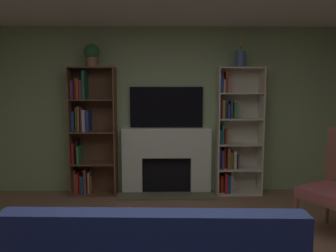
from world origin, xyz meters
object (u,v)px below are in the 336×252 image
(bookshelf_right, at_px, (233,136))
(coffee_table, at_px, (154,252))
(fireplace, at_px, (167,159))
(bookshelf_left, at_px, (89,133))
(tv, at_px, (166,107))
(vase_with_flowers, at_px, (241,58))
(potted_plant, at_px, (92,54))

(bookshelf_right, height_order, coffee_table, bookshelf_right)
(fireplace, xyz_separation_m, coffee_table, (-0.12, -2.64, -0.16))
(bookshelf_left, distance_m, bookshelf_right, 2.22)
(bookshelf_right, bearing_deg, tv, 175.01)
(bookshelf_left, xyz_separation_m, vase_with_flowers, (2.30, -0.03, 1.12))
(fireplace, height_order, bookshelf_right, bookshelf_right)
(tv, xyz_separation_m, potted_plant, (-1.11, -0.12, 0.79))
(bookshelf_right, relative_size, vase_with_flowers, 4.39)
(tv, relative_size, potted_plant, 3.26)
(fireplace, xyz_separation_m, bookshelf_left, (-1.19, -0.02, 0.42))
(fireplace, height_order, tv, tv)
(bookshelf_left, height_order, potted_plant, potted_plant)
(fireplace, distance_m, coffee_table, 2.65)
(coffee_table, bearing_deg, tv, 87.39)
(bookshelf_right, xyz_separation_m, coffee_table, (-1.15, -2.62, -0.53))
(bookshelf_left, xyz_separation_m, bookshelf_right, (2.22, 0.00, -0.05))
(tv, height_order, bookshelf_right, bookshelf_right)
(bookshelf_right, xyz_separation_m, vase_with_flowers, (0.08, -0.03, 1.17))
(bookshelf_left, height_order, bookshelf_right, same)
(tv, bearing_deg, fireplace, -90.00)
(potted_plant, height_order, coffee_table, potted_plant)
(potted_plant, xyz_separation_m, coffee_table, (0.99, -2.59, -1.75))
(tv, relative_size, coffee_table, 1.25)
(fireplace, height_order, potted_plant, potted_plant)
(coffee_table, bearing_deg, fireplace, 87.31)
(bookshelf_left, bearing_deg, tv, 4.45)
(potted_plant, distance_m, vase_with_flowers, 2.22)
(bookshelf_left, distance_m, coffee_table, 2.89)
(fireplace, relative_size, bookshelf_left, 0.76)
(vase_with_flowers, bearing_deg, coffee_table, -115.44)
(bookshelf_right, distance_m, coffee_table, 2.91)
(tv, distance_m, vase_with_flowers, 1.34)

